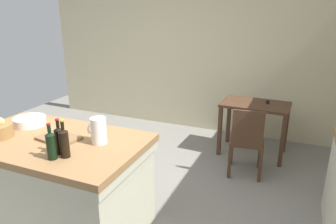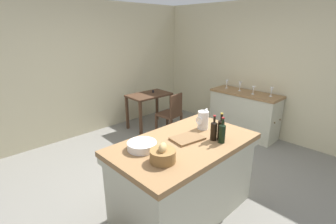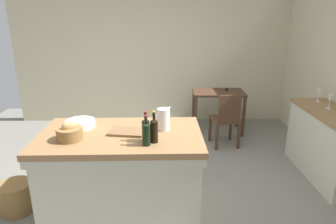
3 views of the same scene
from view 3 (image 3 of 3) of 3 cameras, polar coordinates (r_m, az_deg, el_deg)
ground_plane at (r=3.80m, az=-2.97°, el=-14.43°), size 6.76×6.76×0.00m
wall_back at (r=5.85m, az=-2.55°, el=10.81°), size 5.32×0.12×2.60m
island_table at (r=3.21m, az=-8.70°, el=-11.02°), size 1.62×0.96×0.91m
side_cabinet at (r=4.38m, az=28.23°, el=-5.53°), size 0.52×1.38×0.89m
writing_desk at (r=5.38m, az=9.57°, el=2.62°), size 0.92×0.59×0.80m
wooden_chair at (r=4.81m, az=11.04°, el=-1.19°), size 0.45×0.45×0.89m
pitcher at (r=3.04m, az=-0.90°, el=-1.35°), size 0.17×0.13×0.27m
wash_bowl at (r=3.27m, az=-16.37°, el=-2.14°), size 0.30×0.30×0.08m
bread_basket at (r=2.97m, az=-18.30°, el=-3.80°), size 0.24×0.24×0.19m
cutting_board at (r=3.03m, az=-7.83°, el=-3.71°), size 0.38×0.30×0.02m
wine_bottle_dark at (r=2.74m, az=-2.67°, el=-3.43°), size 0.07×0.07×0.30m
wine_bottle_amber at (r=2.78m, az=-4.29°, el=-3.28°), size 0.07×0.07×0.29m
wine_bottle_green at (r=2.69m, az=-4.18°, el=-4.06°), size 0.07×0.07×0.29m
wine_glass_middle at (r=4.34m, az=28.56°, el=2.17°), size 0.07×0.07×0.18m
wine_glass_right at (r=4.62m, az=26.85°, el=3.17°), size 0.07×0.07×0.17m
wicker_hamper at (r=3.73m, az=-26.99°, el=-14.28°), size 0.36×0.36×0.33m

